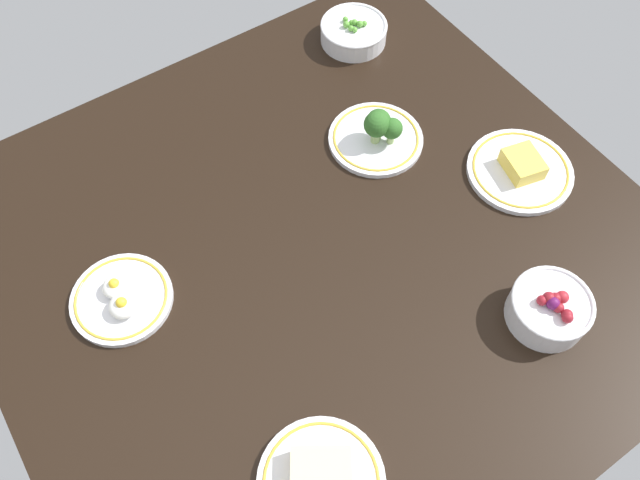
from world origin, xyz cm
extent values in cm
cube|color=black|center=(0.00, 0.00, 2.00)|extent=(111.69, 115.43, 4.00)
cube|color=beige|center=(-33.59, 22.49, 5.85)|extent=(11.90, 12.00, 1.20)
cube|color=#E5B24C|center=(-33.59, 22.49, 6.85)|extent=(11.90, 12.00, 0.80)
cube|color=beige|center=(-33.59, 22.49, 7.85)|extent=(11.90, 12.00, 1.20)
cylinder|color=silver|center=(39.96, -35.89, 6.07)|extent=(14.42, 14.42, 4.15)
torus|color=silver|center=(39.96, -35.89, 8.15)|extent=(14.64, 14.64, 0.80)
sphere|color=#599E38|center=(38.19, -34.84, 8.71)|extent=(1.14, 1.14, 1.14)
sphere|color=#599E38|center=(39.91, -36.39, 8.67)|extent=(1.05, 1.05, 1.05)
sphere|color=#599E38|center=(38.95, -34.37, 8.78)|extent=(1.27, 1.27, 1.27)
sphere|color=#599E38|center=(40.54, -35.65, 8.69)|extent=(1.09, 1.09, 1.09)
sphere|color=#599E38|center=(42.00, -35.04, 8.76)|extent=(1.22, 1.22, 1.22)
sphere|color=#599E38|center=(38.90, -36.68, 8.88)|extent=(1.47, 1.47, 1.47)
sphere|color=#599E38|center=(40.10, -36.12, 8.80)|extent=(1.32, 1.32, 1.32)
sphere|color=#599E38|center=(40.43, -34.18, 8.90)|extent=(1.50, 1.50, 1.50)
sphere|color=#599E38|center=(38.64, -37.70, 8.74)|extent=(1.19, 1.19, 1.19)
cylinder|color=silver|center=(13.98, -22.76, 4.53)|extent=(18.77, 18.77, 1.07)
torus|color=gold|center=(13.98, -22.76, 5.07)|extent=(17.02, 17.02, 0.50)
cylinder|color=#9EBC72|center=(11.49, -24.43, 6.24)|extent=(1.45, 1.45, 2.35)
sphere|color=#2D6023|center=(11.49, -24.43, 8.97)|extent=(4.14, 4.14, 4.14)
cylinder|color=#9EBC72|center=(13.38, -22.11, 6.50)|extent=(1.78, 1.78, 2.88)
sphere|color=#2D6023|center=(13.38, -22.11, 9.85)|extent=(5.09, 5.09, 5.09)
cylinder|color=#9EBC72|center=(13.87, -22.90, 6.50)|extent=(1.69, 1.69, 2.86)
sphere|color=#2D6023|center=(13.87, -22.90, 9.74)|extent=(4.84, 4.84, 4.84)
cylinder|color=silver|center=(-32.50, -23.43, 6.66)|extent=(13.28, 13.28, 5.31)
torus|color=silver|center=(-32.50, -23.43, 9.31)|extent=(13.54, 13.54, 0.80)
sphere|color=#B2232D|center=(-32.80, -24.66, 10.37)|extent=(2.11, 2.11, 2.11)
sphere|color=#59144C|center=(-32.74, -22.62, 10.40)|extent=(2.19, 2.19, 2.19)
sphere|color=maroon|center=(-33.81, -22.95, 10.16)|extent=(1.71, 1.71, 1.71)
sphere|color=maroon|center=(-31.36, -21.65, 10.16)|extent=(1.71, 1.71, 1.71)
sphere|color=maroon|center=(-31.72, -22.73, 10.37)|extent=(2.12, 2.12, 2.12)
sphere|color=maroon|center=(-35.81, -22.83, 10.22)|extent=(1.81, 1.81, 1.81)
sphere|color=maroon|center=(-32.36, -23.54, 10.33)|extent=(2.04, 2.04, 2.04)
sphere|color=maroon|center=(-35.43, -23.11, 10.24)|extent=(1.86, 1.86, 1.86)
cylinder|color=silver|center=(9.85, 33.97, 4.56)|extent=(17.33, 17.33, 1.13)
torus|color=gold|center=(9.85, 33.97, 5.13)|extent=(15.75, 15.75, 0.50)
ellipsoid|color=white|center=(7.44, 34.28, 6.44)|extent=(4.79, 4.79, 2.64)
sphere|color=yellow|center=(7.44, 34.28, 7.63)|extent=(1.92, 1.92, 1.92)
ellipsoid|color=white|center=(11.43, 33.80, 6.38)|extent=(4.56, 4.56, 2.51)
sphere|color=yellow|center=(11.43, 33.80, 7.51)|extent=(1.82, 1.82, 1.82)
cylinder|color=silver|center=(-7.88, -40.94, 4.54)|extent=(20.27, 20.27, 1.08)
torus|color=gold|center=(-7.88, -40.94, 5.08)|extent=(18.34, 18.34, 0.50)
cube|color=#F2D14C|center=(-7.88, -40.94, 6.73)|extent=(8.66, 7.73, 3.31)
camera|label=1|loc=(-49.00, 33.12, 103.05)|focal=36.17mm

